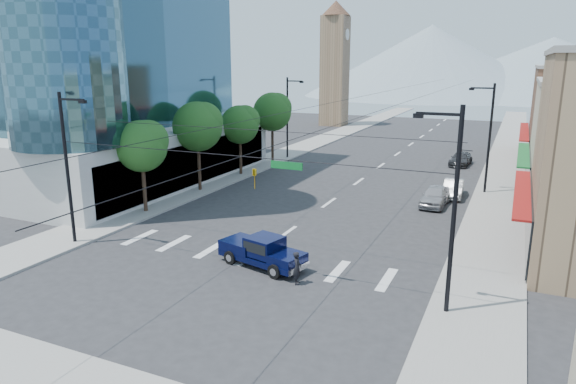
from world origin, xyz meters
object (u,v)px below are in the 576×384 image
(pedestrian, at_px, (297,268))
(parked_car_mid, at_px, (453,188))
(parked_car_near, at_px, (435,196))
(parked_car_far, at_px, (461,159))
(pickup_truck, at_px, (262,251))

(pedestrian, xyz_separation_m, parked_car_mid, (4.86, 20.71, -0.15))
(parked_car_near, distance_m, parked_car_far, 17.29)
(parked_car_near, height_order, parked_car_far, parked_car_near)
(pedestrian, height_order, parked_car_far, pedestrian)
(pickup_truck, distance_m, pedestrian, 2.92)
(pedestrian, bearing_deg, parked_car_mid, -32.92)
(pedestrian, xyz_separation_m, parked_car_near, (3.93, 17.36, -0.07))
(parked_car_near, bearing_deg, parked_car_mid, 76.88)
(pickup_truck, height_order, pedestrian, pickup_truck)
(pickup_truck, relative_size, parked_car_mid, 1.26)
(parked_car_near, bearing_deg, parked_car_far, 92.40)
(parked_car_near, xyz_separation_m, parked_car_mid, (0.93, 3.35, -0.07))
(parked_car_near, bearing_deg, pickup_truck, -109.77)
(parked_car_mid, relative_size, parked_car_far, 0.90)
(pickup_truck, relative_size, parked_car_far, 1.13)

